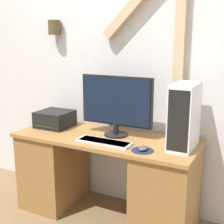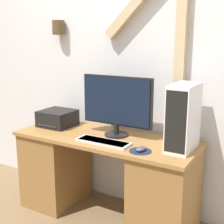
# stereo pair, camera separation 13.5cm
# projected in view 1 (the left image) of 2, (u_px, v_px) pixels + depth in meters

# --- Properties ---
(wall_back) EXTENTS (6.40, 0.17, 2.70)m
(wall_back) POSITION_uv_depth(u_px,v_px,m) (124.00, 58.00, 2.75)
(wall_back) COLOR silver
(wall_back) RESTS_ON ground_plane
(desk) EXTENTS (1.55, 0.59, 0.73)m
(desk) POSITION_uv_depth(u_px,v_px,m) (105.00, 176.00, 2.68)
(desk) COLOR olive
(desk) RESTS_ON ground_plane
(monitor) EXTENTS (0.63, 0.20, 0.50)m
(monitor) POSITION_uv_depth(u_px,v_px,m) (116.00, 103.00, 2.57)
(monitor) COLOR black
(monitor) RESTS_ON desk
(keyboard) EXTENTS (0.44, 0.14, 0.02)m
(keyboard) POSITION_uv_depth(u_px,v_px,m) (104.00, 142.00, 2.44)
(keyboard) COLOR silver
(keyboard) RESTS_ON desk
(mousepad) EXTENTS (0.16, 0.16, 0.00)m
(mousepad) POSITION_uv_depth(u_px,v_px,m) (142.00, 150.00, 2.27)
(mousepad) COLOR #19233D
(mousepad) RESTS_ON desk
(mouse) EXTENTS (0.06, 0.10, 0.03)m
(mouse) POSITION_uv_depth(u_px,v_px,m) (143.00, 148.00, 2.27)
(mouse) COLOR #4C4C51
(mouse) RESTS_ON mousepad
(computer_tower) EXTENTS (0.17, 0.35, 0.48)m
(computer_tower) POSITION_uv_depth(u_px,v_px,m) (184.00, 116.00, 2.28)
(computer_tower) COLOR white
(computer_tower) RESTS_ON desk
(printer) EXTENTS (0.30, 0.29, 0.15)m
(printer) POSITION_uv_depth(u_px,v_px,m) (55.00, 119.00, 2.88)
(printer) COLOR black
(printer) RESTS_ON desk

